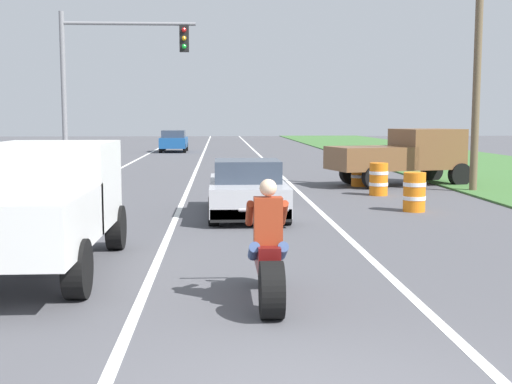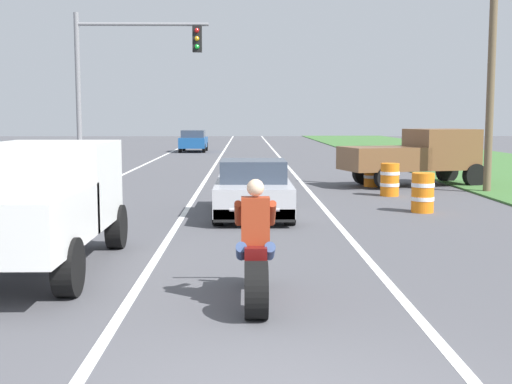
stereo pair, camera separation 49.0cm
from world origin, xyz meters
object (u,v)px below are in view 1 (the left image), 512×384
at_px(sports_car_silver, 247,190).
at_px(construction_barrel_far, 359,172).
at_px(traffic_light_mast_near, 105,70).
at_px(construction_barrel_mid, 379,179).
at_px(pickup_truck_left_lane_white, 41,201).
at_px(distant_car_far_ahead, 174,141).
at_px(pickup_truck_right_shoulder_brown, 404,154).
at_px(construction_barrel_nearest, 414,192).
at_px(motorcycle_with_rider, 268,259).

relative_size(sports_car_silver, construction_barrel_far, 4.30).
xyz_separation_m(sports_car_silver, construction_barrel_far, (4.20, 6.74, -0.13)).
height_order(traffic_light_mast_near, construction_barrel_mid, traffic_light_mast_near).
relative_size(pickup_truck_left_lane_white, construction_barrel_mid, 4.80).
height_order(construction_barrel_far, distant_car_far_ahead, distant_car_far_ahead).
relative_size(pickup_truck_right_shoulder_brown, construction_barrel_nearest, 5.14).
height_order(motorcycle_with_rider, construction_barrel_mid, motorcycle_with_rider).
height_order(construction_barrel_nearest, construction_barrel_far, same).
distance_m(motorcycle_with_rider, traffic_light_mast_near, 16.40).
distance_m(traffic_light_mast_near, construction_barrel_nearest, 11.88).
bearing_deg(pickup_truck_left_lane_white, traffic_light_mast_near, 95.02).
bearing_deg(distant_car_far_ahead, construction_barrel_nearest, -74.93).
xyz_separation_m(construction_barrel_nearest, distant_car_far_ahead, (-8.07, 29.98, 0.27)).
height_order(sports_car_silver, traffic_light_mast_near, traffic_light_mast_near).
distance_m(motorcycle_with_rider, pickup_truck_right_shoulder_brown, 16.04).
bearing_deg(motorcycle_with_rider, pickup_truck_left_lane_white, 148.73).
distance_m(pickup_truck_right_shoulder_brown, construction_barrel_nearest, 6.80).
xyz_separation_m(pickup_truck_right_shoulder_brown, traffic_light_mast_near, (-10.43, 0.48, 2.89)).
height_order(pickup_truck_right_shoulder_brown, traffic_light_mast_near, traffic_light_mast_near).
distance_m(construction_barrel_nearest, distant_car_far_ahead, 31.05).
distance_m(pickup_truck_left_lane_white, pickup_truck_right_shoulder_brown, 15.85).
relative_size(traffic_light_mast_near, distant_car_far_ahead, 1.50).
xyz_separation_m(sports_car_silver, pickup_truck_left_lane_white, (-3.43, -5.85, 0.48)).
bearing_deg(distant_car_far_ahead, construction_barrel_mid, -73.16).
xyz_separation_m(traffic_light_mast_near, construction_barrel_mid, (8.82, -3.53, -3.50)).
xyz_separation_m(pickup_truck_left_lane_white, construction_barrel_mid, (7.65, 9.82, -0.60)).
xyz_separation_m(pickup_truck_right_shoulder_brown, construction_barrel_nearest, (-1.54, -6.59, -0.60)).
bearing_deg(traffic_light_mast_near, construction_barrel_nearest, -38.51).
xyz_separation_m(pickup_truck_left_lane_white, traffic_light_mast_near, (-1.17, 13.34, 2.89)).
bearing_deg(sports_car_silver, construction_barrel_mid, 43.26).
bearing_deg(traffic_light_mast_near, pickup_truck_right_shoulder_brown, -2.63).
height_order(sports_car_silver, distant_car_far_ahead, distant_car_far_ahead).
xyz_separation_m(traffic_light_mast_near, construction_barrel_far, (8.80, -0.76, -3.50)).
xyz_separation_m(pickup_truck_right_shoulder_brown, construction_barrel_mid, (-1.61, -3.05, -0.60)).
relative_size(sports_car_silver, construction_barrel_mid, 4.30).
relative_size(motorcycle_with_rider, pickup_truck_right_shoulder_brown, 0.43).
distance_m(sports_car_silver, distant_car_far_ahead, 30.64).
bearing_deg(motorcycle_with_rider, distant_car_far_ahead, 95.55).
bearing_deg(construction_barrel_nearest, pickup_truck_right_shoulder_brown, 76.82).
xyz_separation_m(construction_barrel_nearest, construction_barrel_far, (-0.08, 6.32, 0.00)).
bearing_deg(motorcycle_with_rider, construction_barrel_nearest, 62.40).
height_order(motorcycle_with_rider, pickup_truck_left_lane_white, pickup_truck_left_lane_white).
distance_m(motorcycle_with_rider, distant_car_far_ahead, 38.48).
bearing_deg(pickup_truck_right_shoulder_brown, construction_barrel_mid, -117.91).
relative_size(construction_barrel_mid, distant_car_far_ahead, 0.25).
bearing_deg(traffic_light_mast_near, motorcycle_with_rider, -73.57).
xyz_separation_m(motorcycle_with_rider, pickup_truck_left_lane_white, (-3.37, 2.04, 0.51)).
bearing_deg(pickup_truck_right_shoulder_brown, pickup_truck_left_lane_white, -125.75).
height_order(sports_car_silver, construction_barrel_mid, sports_car_silver).
xyz_separation_m(motorcycle_with_rider, construction_barrel_far, (4.27, 14.63, -0.09)).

